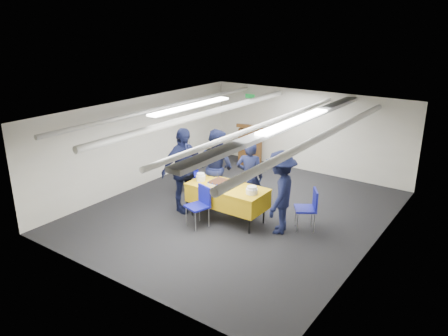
{
  "coord_description": "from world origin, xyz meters",
  "views": [
    {
      "loc": [
        4.98,
        -7.57,
        4.17
      ],
      "look_at": [
        -0.25,
        -0.2,
        1.05
      ],
      "focal_mm": 35.0,
      "sensor_mm": 36.0,
      "label": 1
    }
  ],
  "objects_px": {
    "sailor_a": "(249,177)",
    "sailor_d": "(280,192)",
    "chair_near": "(200,202)",
    "sheet_cake": "(222,184)",
    "chair_left": "(190,170)",
    "podium": "(250,144)",
    "chair_right": "(310,205)",
    "serving_table": "(227,195)",
    "sailor_b": "(217,167)",
    "sailor_c": "(183,170)"
  },
  "relations": [
    {
      "from": "serving_table",
      "to": "chair_right",
      "type": "height_order",
      "value": "chair_right"
    },
    {
      "from": "sailor_a",
      "to": "sailor_d",
      "type": "height_order",
      "value": "sailor_d"
    },
    {
      "from": "chair_right",
      "to": "sailor_d",
      "type": "height_order",
      "value": "sailor_d"
    },
    {
      "from": "serving_table",
      "to": "podium",
      "type": "relative_size",
      "value": 1.38
    },
    {
      "from": "chair_right",
      "to": "chair_left",
      "type": "height_order",
      "value": "same"
    },
    {
      "from": "sheet_cake",
      "to": "chair_near",
      "type": "xyz_separation_m",
      "value": [
        -0.18,
        -0.53,
        -0.28
      ]
    },
    {
      "from": "sailor_b",
      "to": "sailor_d",
      "type": "xyz_separation_m",
      "value": [
        1.91,
        -0.46,
        -0.04
      ]
    },
    {
      "from": "chair_near",
      "to": "sailor_b",
      "type": "xyz_separation_m",
      "value": [
        -0.43,
        1.16,
        0.37
      ]
    },
    {
      "from": "serving_table",
      "to": "sailor_c",
      "type": "distance_m",
      "value": 1.17
    },
    {
      "from": "sheet_cake",
      "to": "podium",
      "type": "distance_m",
      "value": 3.86
    },
    {
      "from": "serving_table",
      "to": "sailor_c",
      "type": "bearing_deg",
      "value": -171.21
    },
    {
      "from": "chair_near",
      "to": "chair_right",
      "type": "distance_m",
      "value": 2.25
    },
    {
      "from": "chair_left",
      "to": "sheet_cake",
      "type": "bearing_deg",
      "value": -28.27
    },
    {
      "from": "sheet_cake",
      "to": "podium",
      "type": "height_order",
      "value": "podium"
    },
    {
      "from": "chair_near",
      "to": "sheet_cake",
      "type": "bearing_deg",
      "value": 71.21
    },
    {
      "from": "serving_table",
      "to": "sailor_d",
      "type": "xyz_separation_m",
      "value": [
        1.19,
        0.15,
        0.3
      ]
    },
    {
      "from": "sailor_d",
      "to": "sailor_c",
      "type": "bearing_deg",
      "value": -97.38
    },
    {
      "from": "sailor_d",
      "to": "chair_left",
      "type": "bearing_deg",
      "value": -118.91
    },
    {
      "from": "sailor_b",
      "to": "chair_near",
      "type": "bearing_deg",
      "value": 118.69
    },
    {
      "from": "sailor_c",
      "to": "sailor_d",
      "type": "relative_size",
      "value": 1.12
    },
    {
      "from": "sailor_a",
      "to": "sailor_d",
      "type": "bearing_deg",
      "value": 131.18
    },
    {
      "from": "sailor_b",
      "to": "sheet_cake",
      "type": "bearing_deg",
      "value": 142.45
    },
    {
      "from": "chair_near",
      "to": "chair_left",
      "type": "height_order",
      "value": "same"
    },
    {
      "from": "sailor_c",
      "to": "sailor_d",
      "type": "bearing_deg",
      "value": -69.86
    },
    {
      "from": "podium",
      "to": "chair_near",
      "type": "xyz_separation_m",
      "value": [
        1.34,
        -4.07,
        -0.08
      ]
    },
    {
      "from": "chair_near",
      "to": "chair_left",
      "type": "relative_size",
      "value": 1.0
    },
    {
      "from": "serving_table",
      "to": "sailor_a",
      "type": "relative_size",
      "value": 1.05
    },
    {
      "from": "sheet_cake",
      "to": "sailor_c",
      "type": "relative_size",
      "value": 0.28
    },
    {
      "from": "serving_table",
      "to": "chair_left",
      "type": "xyz_separation_m",
      "value": [
        -1.77,
        0.86,
        -0.03
      ]
    },
    {
      "from": "podium",
      "to": "sailor_d",
      "type": "relative_size",
      "value": 0.73
    },
    {
      "from": "sheet_cake",
      "to": "sailor_b",
      "type": "relative_size",
      "value": 0.3
    },
    {
      "from": "chair_near",
      "to": "chair_left",
      "type": "bearing_deg",
      "value": 136.02
    },
    {
      "from": "podium",
      "to": "chair_right",
      "type": "relative_size",
      "value": 1.44
    },
    {
      "from": "sheet_cake",
      "to": "sailor_b",
      "type": "distance_m",
      "value": 0.89
    },
    {
      "from": "sheet_cake",
      "to": "chair_left",
      "type": "height_order",
      "value": "chair_left"
    },
    {
      "from": "sheet_cake",
      "to": "chair_right",
      "type": "height_order",
      "value": "chair_right"
    },
    {
      "from": "sailor_c",
      "to": "chair_left",
      "type": "bearing_deg",
      "value": 45.82
    },
    {
      "from": "sailor_b",
      "to": "sailor_c",
      "type": "distance_m",
      "value": 0.85
    },
    {
      "from": "sheet_cake",
      "to": "chair_left",
      "type": "relative_size",
      "value": 0.62
    },
    {
      "from": "sailor_a",
      "to": "podium",
      "type": "bearing_deg",
      "value": -81.4
    },
    {
      "from": "sheet_cake",
      "to": "sailor_c",
      "type": "distance_m",
      "value": 0.99
    },
    {
      "from": "serving_table",
      "to": "sailor_b",
      "type": "distance_m",
      "value": 1.01
    },
    {
      "from": "sailor_d",
      "to": "chair_right",
      "type": "bearing_deg",
      "value": 119.81
    },
    {
      "from": "podium",
      "to": "chair_right",
      "type": "height_order",
      "value": "podium"
    },
    {
      "from": "podium",
      "to": "chair_left",
      "type": "bearing_deg",
      "value": -92.89
    },
    {
      "from": "sailor_a",
      "to": "sailor_d",
      "type": "xyz_separation_m",
      "value": [
        1.03,
        -0.5,
        0.04
      ]
    },
    {
      "from": "serving_table",
      "to": "sheet_cake",
      "type": "bearing_deg",
      "value": -167.49
    },
    {
      "from": "sheet_cake",
      "to": "sailor_a",
      "type": "xyz_separation_m",
      "value": [
        0.27,
        0.67,
        0.01
      ]
    },
    {
      "from": "podium",
      "to": "sailor_b",
      "type": "relative_size",
      "value": 0.7
    },
    {
      "from": "sailor_d",
      "to": "chair_near",
      "type": "bearing_deg",
      "value": -79.85
    }
  ]
}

